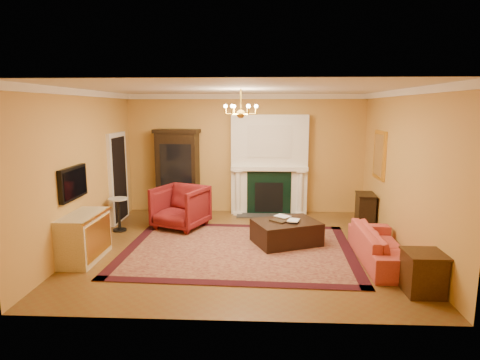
# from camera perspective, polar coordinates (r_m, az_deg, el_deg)

# --- Properties ---
(floor) EXTENTS (6.00, 5.50, 0.02)m
(floor) POSITION_cam_1_polar(r_m,az_deg,el_deg) (7.89, 0.11, -9.55)
(floor) COLOR brown
(floor) RESTS_ON ground
(ceiling) EXTENTS (6.00, 5.50, 0.02)m
(ceiling) POSITION_cam_1_polar(r_m,az_deg,el_deg) (7.44, 0.11, 12.91)
(ceiling) COLOR silver
(ceiling) RESTS_ON wall_back
(wall_back) EXTENTS (6.00, 0.02, 3.00)m
(wall_back) POSITION_cam_1_polar(r_m,az_deg,el_deg) (10.25, 0.80, 3.71)
(wall_back) COLOR gold
(wall_back) RESTS_ON floor
(wall_front) EXTENTS (6.00, 0.02, 3.00)m
(wall_front) POSITION_cam_1_polar(r_m,az_deg,el_deg) (4.82, -1.36, -3.71)
(wall_front) COLOR gold
(wall_front) RESTS_ON floor
(wall_left) EXTENTS (0.02, 5.50, 3.00)m
(wall_left) POSITION_cam_1_polar(r_m,az_deg,el_deg) (8.22, -21.35, 1.40)
(wall_left) COLOR gold
(wall_left) RESTS_ON floor
(wall_right) EXTENTS (0.02, 5.50, 3.00)m
(wall_right) POSITION_cam_1_polar(r_m,az_deg,el_deg) (7.98, 22.26, 1.09)
(wall_right) COLOR gold
(wall_right) RESTS_ON floor
(fireplace) EXTENTS (1.90, 0.70, 2.50)m
(fireplace) POSITION_cam_1_polar(r_m,az_deg,el_deg) (10.11, 4.17, 1.85)
(fireplace) COLOR white
(fireplace) RESTS_ON wall_back
(crown_molding) EXTENTS (6.00, 5.50, 0.12)m
(crown_molding) POSITION_cam_1_polar(r_m,az_deg,el_deg) (8.39, 0.41, 12.13)
(crown_molding) COLOR white
(crown_molding) RESTS_ON ceiling
(doorway) EXTENTS (0.08, 1.05, 2.10)m
(doorway) POSITION_cam_1_polar(r_m,az_deg,el_deg) (9.83, -16.90, 0.31)
(doorway) COLOR silver
(doorway) RESTS_ON wall_left
(tv_panel) EXTENTS (0.09, 0.95, 0.58)m
(tv_panel) POSITION_cam_1_polar(r_m,az_deg,el_deg) (7.68, -22.64, -0.40)
(tv_panel) COLOR black
(tv_panel) RESTS_ON wall_left
(gilt_mirror) EXTENTS (0.06, 0.76, 1.05)m
(gilt_mirror) POSITION_cam_1_polar(r_m,az_deg,el_deg) (9.26, 19.22, 3.39)
(gilt_mirror) COLOR gold
(gilt_mirror) RESTS_ON wall_right
(chandelier) EXTENTS (0.63, 0.55, 0.53)m
(chandelier) POSITION_cam_1_polar(r_m,az_deg,el_deg) (7.43, 0.11, 9.82)
(chandelier) COLOR gold
(chandelier) RESTS_ON ceiling
(oriental_rug) EXTENTS (4.43, 3.39, 0.02)m
(oriental_rug) POSITION_cam_1_polar(r_m,az_deg,el_deg) (7.74, -0.22, -9.81)
(oriental_rug) COLOR #450E16
(oriental_rug) RESTS_ON floor
(china_cabinet) EXTENTS (1.06, 0.56, 2.05)m
(china_cabinet) POSITION_cam_1_polar(r_m,az_deg,el_deg) (10.25, -8.83, 0.90)
(china_cabinet) COLOR black
(china_cabinet) RESTS_ON floor
(wingback_armchair) EXTENTS (1.31, 1.27, 1.05)m
(wingback_armchair) POSITION_cam_1_polar(r_m,az_deg,el_deg) (9.05, -8.46, -3.55)
(wingback_armchair) COLOR maroon
(wingback_armchair) RESTS_ON floor
(pedestal_table) EXTENTS (0.41, 0.41, 0.74)m
(pedestal_table) POSITION_cam_1_polar(r_m,az_deg,el_deg) (9.14, -16.85, -4.38)
(pedestal_table) COLOR black
(pedestal_table) RESTS_ON floor
(commode) EXTENTS (0.55, 1.13, 0.84)m
(commode) POSITION_cam_1_polar(r_m,az_deg,el_deg) (7.63, -21.30, -7.58)
(commode) COLOR beige
(commode) RESTS_ON floor
(coral_sofa) EXTENTS (0.61, 2.01, 0.78)m
(coral_sofa) POSITION_cam_1_polar(r_m,az_deg,el_deg) (7.47, 19.68, -8.09)
(coral_sofa) COLOR #C0453D
(coral_sofa) RESTS_ON floor
(end_table) EXTENTS (0.51, 0.51, 0.59)m
(end_table) POSITION_cam_1_polar(r_m,az_deg,el_deg) (6.50, 24.60, -12.07)
(end_table) COLOR #3A240F
(end_table) RESTS_ON floor
(console_table) EXTENTS (0.42, 0.67, 0.71)m
(console_table) POSITION_cam_1_polar(r_m,az_deg,el_deg) (9.63, 17.36, -4.11)
(console_table) COLOR black
(console_table) RESTS_ON floor
(leather_ottoman) EXTENTS (1.45, 1.28, 0.45)m
(leather_ottoman) POSITION_cam_1_polar(r_m,az_deg,el_deg) (8.03, 6.59, -7.38)
(leather_ottoman) COLOR black
(leather_ottoman) RESTS_ON oriental_rug
(ottoman_tray) EXTENTS (0.52, 0.52, 0.03)m
(ottoman_tray) POSITION_cam_1_polar(r_m,az_deg,el_deg) (8.00, 6.01, -5.66)
(ottoman_tray) COLOR black
(ottoman_tray) RESTS_ON leather_ottoman
(book_a) EXTENTS (0.16, 0.18, 0.29)m
(book_a) POSITION_cam_1_polar(r_m,az_deg,el_deg) (8.02, 5.64, -4.43)
(book_a) COLOR gray
(book_a) RESTS_ON ottoman_tray
(book_b) EXTENTS (0.21, 0.08, 0.28)m
(book_b) POSITION_cam_1_polar(r_m,az_deg,el_deg) (7.88, 6.89, -4.73)
(book_b) COLOR gray
(book_b) RESTS_ON ottoman_tray
(topiary_left) EXTENTS (0.16, 0.16, 0.44)m
(topiary_left) POSITION_cam_1_polar(r_m,az_deg,el_deg) (10.03, 1.12, 3.41)
(topiary_left) COLOR tan
(topiary_left) RESTS_ON fireplace
(topiary_right) EXTENTS (0.17, 0.17, 0.46)m
(topiary_right) POSITION_cam_1_polar(r_m,az_deg,el_deg) (10.07, 8.34, 3.40)
(topiary_right) COLOR tan
(topiary_right) RESTS_ON fireplace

